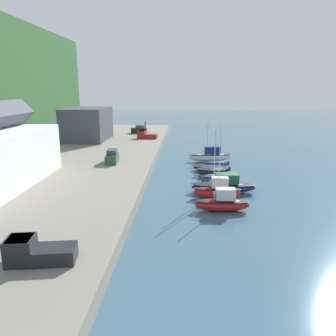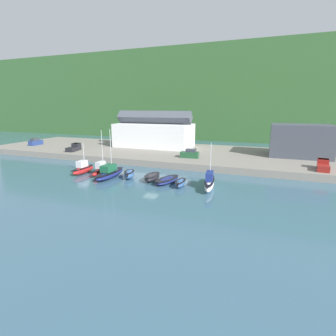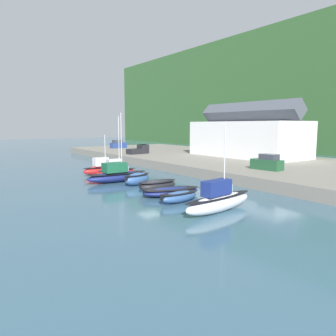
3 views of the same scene
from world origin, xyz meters
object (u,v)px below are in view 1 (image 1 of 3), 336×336
moored_boat_4 (212,172)px  moored_boat_3 (214,179)px  moored_boat_5 (212,168)px  pickup_truck_0 (35,251)px  pickup_truck_1 (146,135)px  person_on_quay (145,124)px  moored_boat_0 (223,203)px  moored_boat_1 (217,190)px  parked_car_2 (112,157)px  moored_boat_7 (211,156)px  parked_car_0 (139,130)px  moored_boat_6 (217,164)px  moored_boat_2 (224,185)px

moored_boat_4 → moored_boat_3: bearing=178.7°
moored_boat_5 → pickup_truck_0: 35.86m
pickup_truck_1 → person_on_quay: (22.47, 2.77, 0.28)m
moored_boat_0 → moored_boat_3: 10.39m
moored_boat_0 → moored_boat_1: 4.30m
moored_boat_5 → parked_car_2: (-0.68, 16.50, 1.86)m
pickup_truck_0 → moored_boat_1: bearing=-46.2°
moored_boat_0 → moored_boat_7: (25.59, -0.58, 0.08)m
moored_boat_0 → moored_boat_5: size_ratio=0.94×
parked_car_2 → pickup_truck_1: (26.71, -2.42, -0.10)m
moored_boat_3 → moored_boat_4: size_ratio=0.92×
parked_car_2 → pickup_truck_1: 26.82m
moored_boat_5 → person_on_quay: person_on_quay is taller
parked_car_0 → moored_boat_7: bearing=-147.3°
parked_car_2 → moored_boat_6: bearing=-173.0°
moored_boat_0 → moored_boat_3: size_ratio=1.42×
moored_boat_4 → moored_boat_5: bearing=-5.6°
pickup_truck_0 → pickup_truck_1: bearing=-9.2°
moored_boat_2 → parked_car_2: size_ratio=2.10×
moored_boat_2 → pickup_truck_1: 40.11m
moored_boat_2 → moored_boat_5: (11.23, 0.71, -0.44)m
moored_boat_5 → person_on_quay: size_ratio=3.13×
moored_boat_1 → parked_car_0: bearing=19.0°
moored_boat_3 → parked_car_0: (43.33, 16.69, 1.55)m
moored_boat_7 → person_on_quay: bearing=14.8°
moored_boat_2 → person_on_quay: moored_boat_2 is taller
moored_boat_1 → moored_boat_4: 10.77m
moored_boat_4 → moored_boat_7: (10.53, -0.61, 0.34)m
moored_boat_3 → parked_car_0: bearing=2.8°
pickup_truck_1 → parked_car_0: bearing=22.8°
moored_boat_5 → moored_boat_6: moored_boat_6 is taller
pickup_truck_1 → person_on_quay: 22.64m
moored_boat_3 → moored_boat_7: 15.22m
pickup_truck_1 → moored_boat_4: bearing=-148.2°
moored_boat_5 → parked_car_0: 39.56m
pickup_truck_0 → pickup_truck_1: 58.54m
pickup_truck_1 → moored_boat_7: bearing=-135.7°
moored_boat_3 → moored_boat_7: (15.21, -0.64, 0.23)m
moored_boat_2 → moored_boat_6: bearing=-2.0°
moored_boat_1 → moored_boat_7: moored_boat_1 is taller
moored_boat_6 → parked_car_2: size_ratio=1.04×
moored_boat_3 → moored_boat_6: (10.43, -1.34, -0.23)m
moored_boat_4 → parked_car_2: (2.28, 16.26, 1.66)m
moored_boat_5 → moored_boat_6: (2.79, -1.07, 0.09)m
pickup_truck_0 → moored_boat_6: bearing=-32.8°
moored_boat_2 → moored_boat_5: 11.26m
moored_boat_1 → pickup_truck_1: moored_boat_1 is taller
moored_boat_3 → moored_boat_7: bearing=-20.7°
parked_car_2 → person_on_quay: parked_car_2 is taller
moored_boat_0 → moored_boat_7: 25.60m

